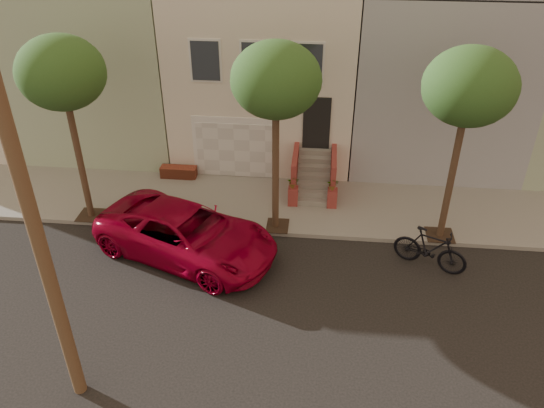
# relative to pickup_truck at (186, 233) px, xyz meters

# --- Properties ---
(ground) EXTENTS (90.00, 90.00, 0.00)m
(ground) POSITION_rel_pickup_truck_xyz_m (1.65, -2.23, -0.81)
(ground) COLOR black
(ground) RESTS_ON ground
(sidewalk) EXTENTS (40.00, 3.70, 0.15)m
(sidewalk) POSITION_rel_pickup_truck_xyz_m (1.65, 3.12, -0.74)
(sidewalk) COLOR gray
(sidewalk) RESTS_ON ground
(house_row) EXTENTS (33.10, 11.70, 7.00)m
(house_row) POSITION_rel_pickup_truck_xyz_m (1.65, 8.95, 2.83)
(house_row) COLOR beige
(house_row) RESTS_ON sidewalk
(tree_left) EXTENTS (2.70, 2.57, 6.30)m
(tree_left) POSITION_rel_pickup_truck_xyz_m (-3.85, 1.67, 4.44)
(tree_left) COLOR #2D2116
(tree_left) RESTS_ON sidewalk
(tree_mid) EXTENTS (2.70, 2.57, 6.30)m
(tree_mid) POSITION_rel_pickup_truck_xyz_m (2.65, 1.67, 4.44)
(tree_mid) COLOR #2D2116
(tree_mid) RESTS_ON sidewalk
(tree_right) EXTENTS (2.70, 2.57, 6.30)m
(tree_right) POSITION_rel_pickup_truck_xyz_m (8.15, 1.67, 4.44)
(tree_right) COLOR #2D2116
(tree_right) RESTS_ON sidewalk
(pickup_truck) EXTENTS (6.44, 4.66, 1.63)m
(pickup_truck) POSITION_rel_pickup_truck_xyz_m (0.00, 0.00, 0.00)
(pickup_truck) COLOR maroon
(pickup_truck) RESTS_ON ground
(motorcycle) EXTENTS (2.33, 1.52, 1.36)m
(motorcycle) POSITION_rel_pickup_truck_xyz_m (7.54, 0.13, -0.13)
(motorcycle) COLOR black
(motorcycle) RESTS_ON ground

